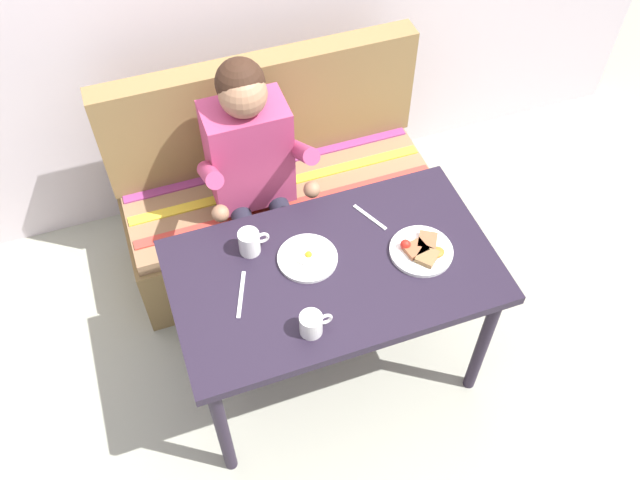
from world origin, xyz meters
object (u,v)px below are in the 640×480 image
at_px(coffee_mug, 250,242).
at_px(fork, 370,217).
at_px(person, 253,167).
at_px(plate_breakfast, 422,250).
at_px(plate_eggs, 308,258).
at_px(couch, 277,197).
at_px(table, 333,281).
at_px(knife, 241,293).
at_px(coffee_mug_second, 312,324).

distance_m(coffee_mug, fork, 0.48).
relative_size(person, coffee_mug, 10.27).
xyz_separation_m(plate_breakfast, coffee_mug, (-0.60, 0.22, 0.04)).
bearing_deg(coffee_mug, plate_eggs, -30.83).
xyz_separation_m(couch, plate_eggs, (-0.08, -0.69, 0.41)).
bearing_deg(plate_breakfast, coffee_mug, 159.44).
height_order(coffee_mug, fork, coffee_mug).
xyz_separation_m(couch, person, (-0.14, -0.17, 0.41)).
distance_m(person, fork, 0.54).
distance_m(couch, fork, 0.74).
relative_size(person, plate_breakfast, 5.09).
height_order(plate_breakfast, coffee_mug, coffee_mug).
bearing_deg(plate_breakfast, plate_eggs, 164.66).
bearing_deg(table, couch, 90.00).
bearing_deg(knife, coffee_mug, 84.75).
bearing_deg(plate_breakfast, coffee_mug_second, -159.77).
xyz_separation_m(plate_breakfast, plate_eggs, (-0.41, 0.11, -0.01)).
bearing_deg(table, coffee_mug, 145.30).
relative_size(plate_breakfast, coffee_mug, 2.02).
height_order(table, person, person).
xyz_separation_m(plate_eggs, knife, (-0.27, -0.07, -0.01)).
height_order(table, couch, couch).
bearing_deg(person, table, -77.04).
distance_m(table, coffee_mug, 0.35).
bearing_deg(coffee_mug, person, 72.55).
bearing_deg(coffee_mug, plate_breakfast, -20.56).
xyz_separation_m(person, plate_breakfast, (0.47, -0.63, 0.00)).
bearing_deg(coffee_mug_second, plate_breakfast, 20.23).
bearing_deg(person, coffee_mug_second, -91.91).
bearing_deg(couch, person, -127.80).
xyz_separation_m(plate_eggs, coffee_mug, (-0.19, 0.11, 0.04)).
xyz_separation_m(table, fork, (0.22, 0.18, 0.08)).
xyz_separation_m(plate_breakfast, knife, (-0.69, 0.05, -0.01)).
bearing_deg(plate_eggs, coffee_mug_second, -106.16).
xyz_separation_m(person, knife, (-0.22, -0.59, -0.01)).
distance_m(person, plate_eggs, 0.52).
relative_size(person, coffee_mug_second, 10.27).
bearing_deg(fork, couch, 85.78).
bearing_deg(plate_eggs, fork, 20.80).
xyz_separation_m(table, plate_breakfast, (0.33, -0.04, 0.10)).
distance_m(fork, knife, 0.60).
bearing_deg(plate_breakfast, couch, 112.51).
height_order(person, knife, person).
bearing_deg(knife, person, 90.77).
height_order(plate_eggs, coffee_mug_second, coffee_mug_second).
relative_size(couch, fork, 8.47).
relative_size(coffee_mug, knife, 0.59).
distance_m(table, knife, 0.36).
bearing_deg(knife, plate_eggs, 34.73).
distance_m(table, fork, 0.30).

